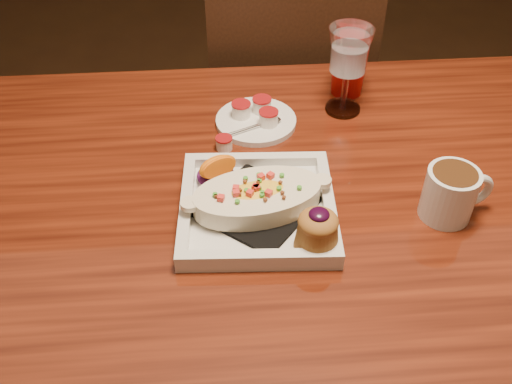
{
  "coord_description": "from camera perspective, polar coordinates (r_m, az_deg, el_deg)",
  "views": [
    {
      "loc": [
        -0.18,
        -0.69,
        1.39
      ],
      "look_at": [
        -0.13,
        0.01,
        0.77
      ],
      "focal_mm": 40.0,
      "sensor_mm": 36.0,
      "label": 1
    }
  ],
  "objects": [
    {
      "name": "saucer",
      "position": [
        1.11,
        -0.02,
        7.36
      ],
      "size": [
        0.16,
        0.16,
        0.11
      ],
      "color": "silver",
      "rests_on": "table"
    },
    {
      "name": "chair_far",
      "position": [
        1.6,
        2.87,
        8.14
      ],
      "size": [
        0.42,
        0.42,
        0.93
      ],
      "rotation": [
        0.0,
        0.0,
        3.14
      ],
      "color": "black",
      "rests_on": "floor"
    },
    {
      "name": "red_tumbler",
      "position": [
        1.2,
        9.29,
        12.35
      ],
      "size": [
        0.07,
        0.07,
        0.12
      ],
      "primitive_type": "cone",
      "color": "#B50C0D",
      "rests_on": "table"
    },
    {
      "name": "goblet",
      "position": [
        1.11,
        9.28,
        13.33
      ],
      "size": [
        0.08,
        0.08,
        0.18
      ],
      "color": "silver",
      "rests_on": "table"
    },
    {
      "name": "table",
      "position": [
        1.03,
        7.19,
        -4.72
      ],
      "size": [
        1.5,
        0.9,
        0.75
      ],
      "color": "maroon",
      "rests_on": "floor"
    },
    {
      "name": "creamer_loose",
      "position": [
        1.05,
        -3.21,
        4.92
      ],
      "size": [
        0.03,
        0.03,
        0.02
      ],
      "color": "white",
      "rests_on": "table"
    },
    {
      "name": "plate",
      "position": [
        0.9,
        0.74,
        -1.26
      ],
      "size": [
        0.26,
        0.26,
        0.08
      ],
      "rotation": [
        0.0,
        0.0,
        -0.06
      ],
      "color": "silver",
      "rests_on": "table"
    },
    {
      "name": "coffee_mug",
      "position": [
        0.94,
        18.97,
        0.0
      ],
      "size": [
        0.12,
        0.08,
        0.09
      ],
      "rotation": [
        0.0,
        0.0,
        0.14
      ],
      "color": "silver",
      "rests_on": "table"
    }
  ]
}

